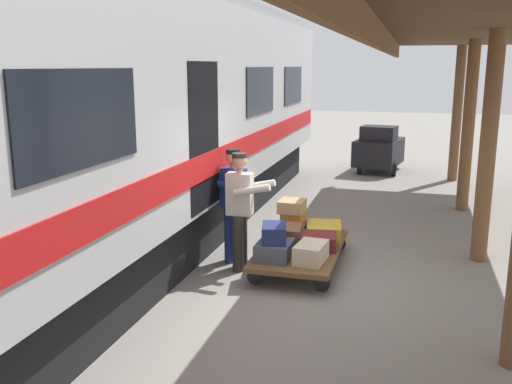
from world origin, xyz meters
TOP-DOWN VIEW (x-y plane):
  - ground_plane at (0.00, 0.00)m, footprint 60.00×60.00m
  - platform_canopy at (-1.99, -0.00)m, footprint 3.20×16.77m
  - train_car at (3.24, -0.00)m, footprint 3.02×16.72m
  - luggage_cart at (0.51, -0.63)m, footprint 1.13×2.18m
  - suitcase_maroon_trunk at (0.25, -0.63)m, footprint 0.57×0.53m
  - suitcase_yellow_case at (0.25, -1.23)m, footprint 0.59×0.69m
  - suitcase_olive_duffel at (0.76, -1.23)m, footprint 0.45×0.53m
  - suitcase_slate_roller at (0.76, -0.03)m, footprint 0.46×0.57m
  - suitcase_brown_leather at (0.76, -0.63)m, footprint 0.55×0.58m
  - suitcase_cream_canvas at (0.25, -0.03)m, footprint 0.42×0.60m
  - suitcase_navy_fabric at (0.77, -0.05)m, footprint 0.43×0.54m
  - suitcase_orange_carryall at (0.75, -1.23)m, footprint 0.35×0.39m
  - suitcase_tan_vintage at (0.77, -1.24)m, footprint 0.40×0.44m
  - porter_in_overalls at (1.55, -0.61)m, footprint 0.73×0.57m
  - porter_by_door at (1.31, -0.28)m, footprint 0.67×0.43m
  - baggage_tug at (-0.12, -8.70)m, footprint 1.38×1.86m

SIDE VIEW (x-z plane):
  - ground_plane at x=0.00m, z-range 0.00..0.00m
  - luggage_cart at x=0.51m, z-range 0.11..0.40m
  - suitcase_olive_duffel at x=0.76m, z-range 0.30..0.47m
  - suitcase_yellow_case at x=0.25m, z-range 0.30..0.50m
  - suitcase_maroon_trunk at x=0.25m, z-range 0.30..0.51m
  - suitcase_slate_roller at x=0.76m, z-range 0.30..0.53m
  - suitcase_cream_canvas at x=0.25m, z-range 0.30..0.55m
  - suitcase_brown_leather at x=0.76m, z-range 0.30..0.59m
  - suitcase_orange_carryall at x=0.75m, z-range 0.47..0.65m
  - baggage_tug at x=-0.12m, z-range -0.02..1.28m
  - suitcase_navy_fabric at x=0.77m, z-range 0.53..0.77m
  - suitcase_tan_vintage at x=0.77m, z-range 0.65..0.84m
  - porter_in_overalls at x=1.55m, z-range 0.07..1.78m
  - porter_by_door at x=1.31m, z-range 0.07..1.78m
  - train_car at x=3.24m, z-range 0.06..4.06m
  - platform_canopy at x=-1.99m, z-range 1.49..5.05m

